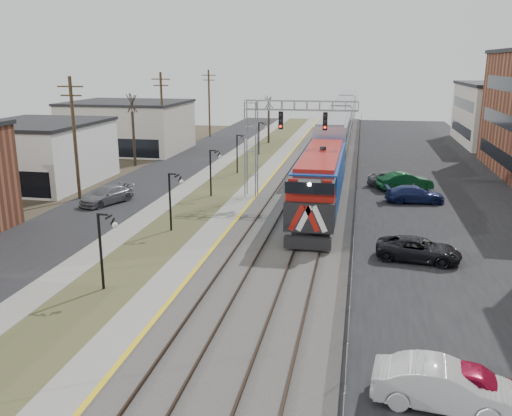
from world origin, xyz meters
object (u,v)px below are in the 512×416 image
(signal_gantry, at_px, (272,132))
(car_lot_b, at_px, (444,387))
(train, at_px, (341,124))
(car_lot_a, at_px, (470,386))

(signal_gantry, bearing_deg, car_lot_b, -69.20)
(train, distance_m, car_lot_a, 58.56)
(train, bearing_deg, car_lot_b, -84.25)
(train, xyz_separation_m, car_lot_b, (5.88, -58.38, -2.16))
(signal_gantry, height_order, car_lot_b, signal_gantry)
(train, xyz_separation_m, signal_gantry, (-4.28, -31.63, 2.67))
(signal_gantry, bearing_deg, car_lot_a, -67.45)
(car_lot_b, bearing_deg, train, 11.98)
(car_lot_a, xyz_separation_m, car_lot_b, (-0.84, -0.25, 0.03))
(car_lot_b, bearing_deg, signal_gantry, 27.03)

